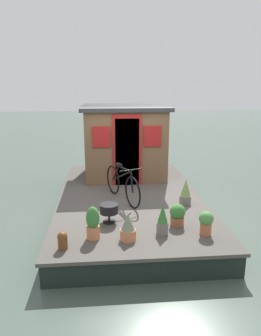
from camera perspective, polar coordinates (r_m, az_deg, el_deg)
ground_plane at (r=7.60m, az=-0.13°, el=-8.12°), size 60.00×60.00×0.00m
houseboat_deck at (r=7.51m, az=-0.13°, el=-6.48°), size 5.67×3.23×0.46m
houseboat_cabin at (r=8.85m, az=-1.10°, el=4.97°), size 2.12×2.32×1.95m
bicycle at (r=6.97m, az=-1.52°, el=-2.91°), size 1.59×0.72×0.82m
potted_plant_thyme at (r=5.29m, az=-0.45°, el=-10.71°), size 0.27×0.27×0.46m
potted_plant_rosemary at (r=6.89m, az=9.91°, el=-4.36°), size 0.25×0.25×0.55m
potted_plant_sage at (r=5.61m, az=13.49°, el=-9.47°), size 0.25×0.25×0.42m
potted_plant_geranium at (r=5.50m, az=5.81°, el=-9.36°), size 0.20×0.20×0.54m
potted_plant_succulent at (r=5.87m, az=8.47°, el=-8.32°), size 0.28×0.28×0.41m
potted_plant_fern at (r=5.35m, az=-6.80°, el=-9.87°), size 0.22×0.22×0.57m
charcoal_grill at (r=5.93m, az=-3.91°, el=-7.48°), size 0.34×0.34×0.36m
mooring_bollard at (r=5.17m, az=-12.17°, el=-12.58°), size 0.16×0.16×0.29m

